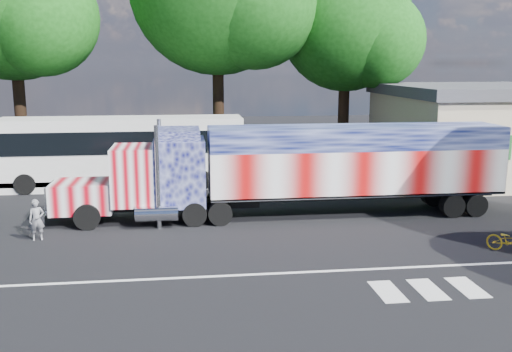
{
  "coord_description": "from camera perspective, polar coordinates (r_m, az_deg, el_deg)",
  "views": [
    {
      "loc": [
        -2.85,
        -19.49,
        6.39
      ],
      "look_at": [
        0.0,
        3.0,
        1.9
      ],
      "focal_mm": 40.0,
      "sensor_mm": 36.0,
      "label": 1
    }
  ],
  "objects": [
    {
      "name": "semi_truck",
      "position": [
        24.04,
        4.48,
        0.89
      ],
      "size": [
        19.13,
        3.02,
        4.08
      ],
      "color": "black",
      "rests_on": "ground"
    },
    {
      "name": "woman",
      "position": [
        22.4,
        -21.09,
        -4.11
      ],
      "size": [
        0.63,
        0.48,
        1.53
      ],
      "primitive_type": "imported",
      "rotation": [
        0.0,
        0.0,
        0.23
      ],
      "color": "slate",
      "rests_on": "ground"
    },
    {
      "name": "tree_ne_a",
      "position": [
        37.26,
        9.23,
        14.63
      ],
      "size": [
        8.7,
        8.29,
        12.91
      ],
      "color": "black",
      "rests_on": "ground"
    },
    {
      "name": "tree_nw_a",
      "position": [
        37.44,
        -23.03,
        15.88
      ],
      "size": [
        9.88,
        9.41,
        14.77
      ],
      "color": "black",
      "rests_on": "ground"
    },
    {
      "name": "lane_markings",
      "position": [
        17.57,
        8.47,
        -10.23
      ],
      "size": [
        30.0,
        2.67,
        0.01
      ],
      "color": "silver",
      "rests_on": "ground"
    },
    {
      "name": "ground",
      "position": [
        20.71,
        1.05,
        -6.77
      ],
      "size": [
        100.0,
        100.0,
        0.0
      ],
      "primitive_type": "plane",
      "color": "black"
    },
    {
      "name": "bicycle",
      "position": [
        21.37,
        24.15,
        -5.97
      ],
      "size": [
        1.49,
        1.69,
        0.88
      ],
      "primitive_type": "imported",
      "rotation": [
        0.0,
        0.0,
        0.65
      ],
      "color": "gold",
      "rests_on": "ground"
    },
    {
      "name": "coach_bus",
      "position": [
        30.58,
        -13.19,
        2.43
      ],
      "size": [
        12.49,
        2.91,
        3.63
      ],
      "color": "silver",
      "rests_on": "ground"
    }
  ]
}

